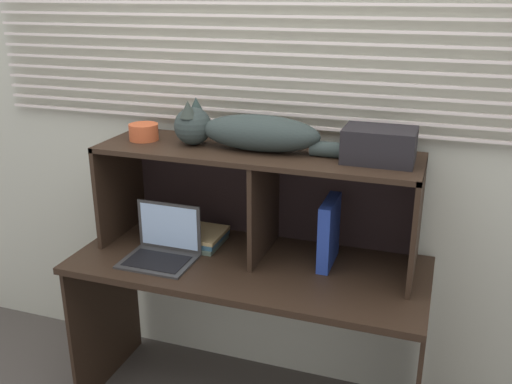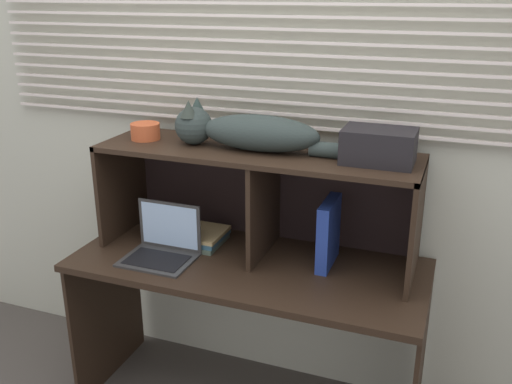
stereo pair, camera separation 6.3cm
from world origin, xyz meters
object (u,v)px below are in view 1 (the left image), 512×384
at_px(binder_upright, 329,232).
at_px(book_stack, 201,238).
at_px(laptop, 162,248).
at_px(small_basket, 144,132).
at_px(cat, 246,131).
at_px(storage_box, 379,145).

distance_m(binder_upright, book_stack, 0.60).
distance_m(laptop, small_basket, 0.52).
xyz_separation_m(laptop, small_basket, (-0.16, 0.19, 0.46)).
height_order(binder_upright, small_basket, small_basket).
bearing_deg(laptop, cat, 30.12).
relative_size(cat, book_stack, 3.89).
xyz_separation_m(laptop, storage_box, (0.87, 0.19, 0.49)).
bearing_deg(book_stack, cat, -0.86).
bearing_deg(laptop, small_basket, 131.00).
distance_m(binder_upright, small_basket, 0.93).
height_order(small_basket, storage_box, storage_box).
bearing_deg(cat, small_basket, 180.00).
bearing_deg(binder_upright, book_stack, 179.67).
distance_m(book_stack, storage_box, 0.93).
relative_size(book_stack, small_basket, 1.71).
xyz_separation_m(small_basket, storage_box, (1.04, 0.00, 0.03)).
xyz_separation_m(cat, laptop, (-0.32, -0.19, -0.50)).
relative_size(binder_upright, storage_box, 1.05).
relative_size(small_basket, storage_box, 0.47).
distance_m(cat, laptop, 0.63).
relative_size(laptop, book_stack, 1.36).
distance_m(laptop, book_stack, 0.22).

